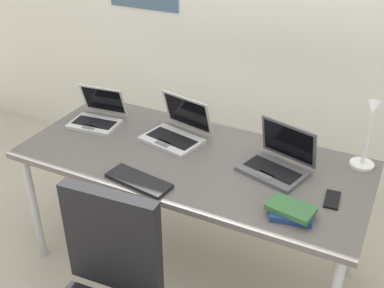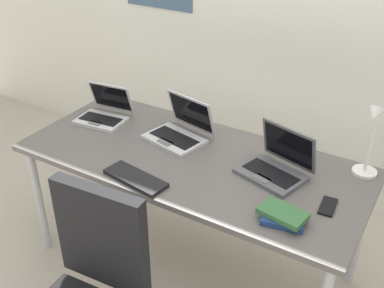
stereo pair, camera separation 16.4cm
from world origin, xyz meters
name	(u,v)px [view 1 (the left image)]	position (x,y,z in m)	size (l,w,h in m)	color
ground_plane	(192,262)	(0.00, 0.00, 0.00)	(12.00, 12.00, 0.00)	#B7AD9E
wall_back	(268,2)	(0.00, 1.10, 1.30)	(6.00, 0.13, 2.60)	silver
desk	(192,167)	(0.00, 0.00, 0.68)	(1.80, 0.80, 0.74)	#595451
desk_lamp	(368,134)	(0.80, 0.28, 0.94)	(0.12, 0.18, 0.40)	white
laptop_near_lamp	(277,162)	(0.43, 0.08, 0.79)	(0.37, 0.33, 0.23)	#515459
laptop_front_left	(177,131)	(-0.16, 0.14, 0.79)	(0.37, 0.34, 0.23)	#B7BABC
laptop_by_keyboard	(97,116)	(-0.67, 0.10, 0.78)	(0.30, 0.28, 0.20)	#B7BABC
external_keyboard	(139,181)	(-0.13, -0.32, 0.75)	(0.33, 0.12, 0.02)	black
computer_mouse	(301,148)	(0.49, 0.31, 0.76)	(0.06, 0.10, 0.03)	black
cell_phone	(332,200)	(0.73, -0.05, 0.74)	(0.06, 0.14, 0.01)	black
book_stack	(291,211)	(0.59, -0.24, 0.77)	(0.21, 0.16, 0.05)	navy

